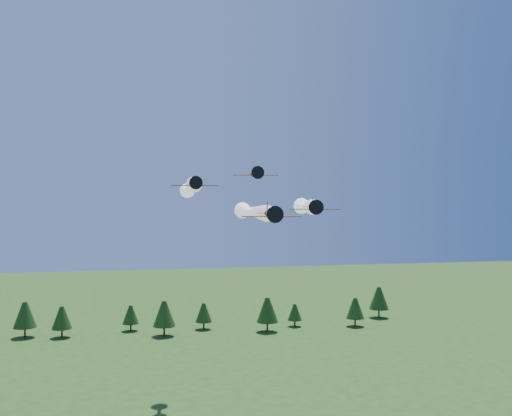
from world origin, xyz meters
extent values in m
cylinder|color=black|center=(0.13, -7.58, 42.40)|extent=(1.80, 6.27, 1.14)
cone|color=black|center=(-0.25, -11.17, 42.40)|extent=(1.25, 1.15, 1.14)
cone|color=black|center=(-0.33, -11.85, 42.40)|extent=(0.56, 0.57, 0.50)
cylinder|color=black|center=(-0.35, -12.04, 42.40)|extent=(2.39, 0.30, 2.40)
cube|color=orange|center=(0.08, -8.04, 42.04)|extent=(8.59, 2.44, 0.14)
cube|color=orange|center=(0.57, -3.54, 42.46)|extent=(3.40, 1.32, 0.08)
cube|color=orange|center=(0.58, -3.43, 43.38)|extent=(0.22, 1.09, 1.66)
ellipsoid|color=#91C0E0|center=(0.02, -8.61, 42.86)|extent=(0.97, 1.45, 0.71)
sphere|color=white|center=(4.35, 31.56, 42.40)|extent=(2.30, 2.30, 2.30)
sphere|color=white|center=(4.88, 36.45, 42.40)|extent=(3.00, 3.00, 3.00)
sphere|color=white|center=(5.40, 41.35, 42.40)|extent=(3.70, 3.70, 3.70)
cylinder|color=black|center=(-9.96, 0.38, 46.97)|extent=(1.36, 5.33, 0.98)
cone|color=black|center=(-10.19, -2.69, 46.97)|extent=(1.04, 0.95, 0.98)
cone|color=black|center=(-10.23, -3.28, 46.97)|extent=(0.46, 0.47, 0.43)
cylinder|color=black|center=(-10.24, -3.44, 46.97)|extent=(2.05, 0.19, 2.05)
cube|color=orange|center=(-9.99, -0.01, 46.66)|extent=(7.30, 1.84, 0.12)
cube|color=orange|center=(-9.71, 3.83, 47.02)|extent=(2.88, 1.04, 0.07)
cube|color=orange|center=(-9.70, 3.93, 47.80)|extent=(0.16, 0.93, 1.42)
ellipsoid|color=#91C0E0|center=(-10.03, -0.50, 47.36)|extent=(0.79, 1.22, 0.61)
sphere|color=white|center=(-6.70, 44.73, 46.97)|extent=(2.30, 2.30, 2.30)
sphere|color=white|center=(-6.28, 50.45, 46.97)|extent=(3.00, 3.00, 3.00)
sphere|color=white|center=(-5.85, 56.18, 46.97)|extent=(3.70, 3.70, 3.70)
cylinder|color=black|center=(8.61, -1.78, 43.35)|extent=(2.54, 6.03, 1.10)
cone|color=black|center=(7.75, -5.14, 43.35)|extent=(1.31, 1.23, 1.10)
cone|color=black|center=(7.59, -5.77, 43.35)|extent=(0.59, 0.60, 0.48)
cylinder|color=black|center=(7.54, -5.96, 43.35)|extent=(2.25, 0.62, 2.31)
cube|color=orange|center=(8.50, -2.20, 43.00)|extent=(8.25, 3.46, 0.13)
cube|color=orange|center=(9.58, 2.00, 43.41)|extent=(3.32, 1.70, 0.08)
cube|color=orange|center=(9.61, 2.11, 44.29)|extent=(0.36, 1.04, 1.59)
ellipsoid|color=#91C0E0|center=(8.36, -2.74, 43.79)|extent=(1.09, 1.48, 0.69)
sphere|color=white|center=(17.18, 31.65, 43.35)|extent=(2.30, 2.30, 2.30)
sphere|color=white|center=(18.24, 35.78, 43.35)|extent=(3.00, 3.00, 3.00)
sphere|color=white|center=(19.29, 39.90, 43.35)|extent=(3.70, 3.70, 3.70)
cylinder|color=black|center=(1.37, 8.77, 49.07)|extent=(1.63, 5.71, 1.04)
cone|color=black|center=(1.03, 5.50, 49.07)|extent=(1.14, 1.04, 1.04)
cone|color=black|center=(0.96, 4.88, 49.07)|extent=(0.51, 0.51, 0.46)
cylinder|color=black|center=(0.94, 4.71, 49.07)|extent=(2.18, 0.27, 2.19)
cube|color=orange|center=(1.33, 8.36, 48.73)|extent=(7.82, 2.21, 0.13)
cube|color=orange|center=(1.76, 12.45, 49.12)|extent=(3.10, 1.20, 0.07)
cube|color=orange|center=(1.77, 12.55, 49.95)|extent=(0.20, 0.99, 1.51)
ellipsoid|color=#91C0E0|center=(1.27, 7.84, 49.48)|extent=(0.88, 1.32, 0.65)
cylinder|color=#382314|center=(-53.88, 111.21, 1.64)|extent=(0.60, 0.60, 3.27)
cone|color=#193710|center=(-53.88, 111.21, 7.48)|extent=(7.48, 7.48, 8.42)
cylinder|color=#382314|center=(5.05, 110.85, 1.28)|extent=(0.60, 0.60, 2.56)
cone|color=#193710|center=(5.05, 110.85, 5.86)|extent=(5.86, 5.86, 6.59)
cylinder|color=#382314|center=(-19.93, 113.68, 1.24)|extent=(0.60, 0.60, 2.48)
cone|color=#193710|center=(-19.93, 113.68, 5.66)|extent=(5.66, 5.66, 6.37)
cylinder|color=#382314|center=(-9.05, 103.48, 1.63)|extent=(0.60, 0.60, 3.26)
cone|color=#193710|center=(-9.05, 103.48, 7.46)|extent=(7.46, 7.46, 8.39)
cylinder|color=#382314|center=(73.69, 116.88, 1.65)|extent=(0.60, 0.60, 3.30)
cone|color=#193710|center=(73.69, 116.88, 7.55)|extent=(7.55, 7.55, 8.49)
cylinder|color=#382314|center=(25.98, 102.55, 1.64)|extent=(0.60, 0.60, 3.27)
cone|color=#193710|center=(25.98, 102.55, 7.48)|extent=(7.48, 7.48, 8.41)
cylinder|color=#382314|center=(37.52, 108.59, 1.12)|extent=(0.60, 0.60, 2.25)
cone|color=#193710|center=(37.52, 108.59, 5.14)|extent=(5.14, 5.14, 5.78)
cylinder|color=#382314|center=(58.73, 104.14, 1.42)|extent=(0.60, 0.60, 2.85)
cone|color=#193710|center=(58.73, 104.14, 6.51)|extent=(6.51, 6.51, 7.33)
cylinder|color=#382314|center=(-42.00, 108.50, 1.44)|extent=(0.60, 0.60, 2.87)
cone|color=#193710|center=(-42.00, 108.50, 6.56)|extent=(6.56, 6.56, 7.38)
camera|label=1|loc=(-19.49, -87.48, 43.79)|focal=40.00mm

